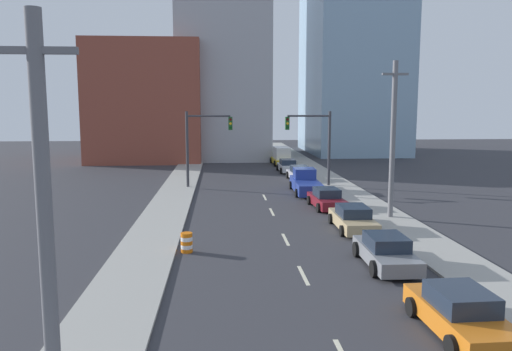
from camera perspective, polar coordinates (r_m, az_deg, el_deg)
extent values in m
cube|color=#9E9B93|center=(50.80, -8.14, 0.02)|extent=(2.92, 90.42, 0.13)
cube|color=#9E9B93|center=(51.72, 7.46, 0.17)|extent=(2.92, 90.42, 0.13)
cube|color=beige|center=(21.03, 5.43, -11.27)|extent=(0.16, 2.40, 0.01)
cube|color=beige|center=(26.34, 3.40, -7.31)|extent=(0.16, 2.40, 0.01)
cube|color=beige|center=(33.06, 1.83, -4.18)|extent=(0.16, 2.40, 0.01)
cube|color=beige|center=(38.36, 0.99, -2.51)|extent=(0.16, 2.40, 0.01)
cube|color=brown|center=(68.37, -12.10, 8.16)|extent=(14.00, 16.00, 15.01)
cube|color=#A8A8AD|center=(72.12, -3.78, 13.79)|extent=(12.00, 20.00, 28.85)
cube|color=#8CADC6|center=(78.74, 10.90, 13.71)|extent=(13.00, 20.00, 30.35)
cylinder|color=#38383D|center=(42.75, -7.86, 2.90)|extent=(0.24, 0.24, 6.54)
cylinder|color=#38383D|center=(42.52, -5.44, 6.78)|extent=(3.68, 0.16, 0.16)
cube|color=#194C1E|center=(42.53, -2.94, 5.96)|extent=(0.34, 0.32, 1.10)
cylinder|color=#4C0C0C|center=(42.36, -2.94, 6.41)|extent=(0.22, 0.04, 0.22)
cylinder|color=yellow|center=(42.36, -2.94, 5.95)|extent=(0.22, 0.04, 0.22)
cylinder|color=#0C3F14|center=(42.38, -2.93, 5.49)|extent=(0.22, 0.04, 0.22)
cylinder|color=#38383D|center=(43.68, 8.36, 2.99)|extent=(0.24, 0.24, 6.54)
cylinder|color=#38383D|center=(43.18, 6.04, 6.79)|extent=(3.68, 0.16, 0.16)
cube|color=#194C1E|center=(42.91, 3.60, 5.97)|extent=(0.34, 0.32, 1.10)
cylinder|color=#4C0C0C|center=(42.73, 3.63, 6.42)|extent=(0.22, 0.04, 0.22)
cylinder|color=yellow|center=(42.74, 3.63, 5.96)|extent=(0.22, 0.04, 0.22)
cylinder|color=#0C3F14|center=(42.75, 3.62, 5.51)|extent=(0.22, 0.04, 0.22)
cylinder|color=slate|center=(10.92, -22.90, -6.00)|extent=(0.32, 0.32, 8.74)
cube|color=slate|center=(10.69, -23.93, 12.94)|extent=(1.60, 0.14, 0.14)
cylinder|color=slate|center=(31.54, 15.37, 3.80)|extent=(0.32, 0.32, 9.64)
cube|color=slate|center=(31.54, 15.63, 11.10)|extent=(1.60, 0.14, 0.14)
cylinder|color=orange|center=(24.27, -7.92, -8.47)|extent=(0.56, 0.56, 0.19)
cylinder|color=white|center=(24.22, -7.92, -8.03)|extent=(0.56, 0.56, 0.19)
cylinder|color=orange|center=(24.17, -7.93, -7.60)|extent=(0.56, 0.56, 0.19)
cylinder|color=white|center=(24.12, -7.94, -7.17)|extent=(0.56, 0.56, 0.19)
cylinder|color=orange|center=(24.07, -7.95, -6.73)|extent=(0.56, 0.56, 0.19)
cube|color=orange|center=(16.95, 22.26, -14.85)|extent=(1.90, 4.49, 0.65)
cube|color=#1E2838|center=(16.73, 22.38, -12.88)|extent=(1.63, 2.04, 0.60)
cylinder|color=black|center=(17.79, 17.37, -14.14)|extent=(0.23, 0.64, 0.64)
cylinder|color=black|center=(18.56, 22.83, -13.47)|extent=(0.23, 0.64, 0.64)
cylinder|color=black|center=(15.50, 21.50, -17.72)|extent=(0.23, 0.64, 0.64)
cube|color=slate|center=(22.66, 14.62, -8.77)|extent=(1.87, 4.58, 0.61)
cube|color=#1E2838|center=(22.50, 14.67, -7.33)|extent=(1.61, 2.08, 0.58)
cylinder|color=black|center=(23.75, 11.40, -8.27)|extent=(0.23, 0.70, 0.70)
cylinder|color=black|center=(24.28, 15.70, -8.06)|extent=(0.23, 0.70, 0.70)
cylinder|color=black|center=(21.15, 13.34, -10.35)|extent=(0.23, 0.70, 0.70)
cylinder|color=black|center=(21.74, 18.12, -10.03)|extent=(0.23, 0.70, 0.70)
cube|color=tan|center=(28.82, 11.01, -5.15)|extent=(1.88, 4.79, 0.62)
cube|color=#1E2838|center=(28.70, 11.04, -3.99)|extent=(1.63, 2.17, 0.57)
cylinder|color=black|center=(30.05, 8.55, -4.90)|extent=(0.23, 0.60, 0.60)
cylinder|color=black|center=(30.49, 12.03, -4.80)|extent=(0.23, 0.60, 0.60)
cylinder|color=black|center=(27.25, 9.84, -6.25)|extent=(0.23, 0.60, 0.60)
cylinder|color=black|center=(27.73, 13.65, -6.11)|extent=(0.23, 0.60, 0.60)
cube|color=maroon|center=(34.61, 8.07, -2.90)|extent=(1.99, 4.47, 0.63)
cube|color=#1E2838|center=(34.50, 8.09, -1.92)|extent=(1.64, 2.05, 0.58)
cylinder|color=black|center=(35.71, 6.09, -2.83)|extent=(0.25, 0.63, 0.62)
cylinder|color=black|center=(36.17, 8.88, -2.74)|extent=(0.25, 0.63, 0.62)
cylinder|color=black|center=(33.12, 7.18, -3.68)|extent=(0.25, 0.63, 0.62)
cylinder|color=black|center=(33.62, 10.17, -3.57)|extent=(0.25, 0.63, 0.62)
cube|color=navy|center=(40.44, 5.73, -1.14)|extent=(2.10, 6.40, 0.86)
cube|color=navy|center=(41.25, 5.55, 0.24)|extent=(1.75, 1.95, 0.85)
cylinder|color=black|center=(42.29, 4.00, -1.11)|extent=(0.24, 0.67, 0.66)
cylinder|color=black|center=(42.56, 6.67, -1.09)|extent=(0.24, 0.67, 0.66)
cylinder|color=black|center=(38.43, 4.67, -2.02)|extent=(0.24, 0.67, 0.66)
cylinder|color=black|center=(38.73, 7.60, -1.98)|extent=(0.24, 0.67, 0.66)
cube|color=#B2B2BC|center=(47.46, 4.99, 0.05)|extent=(1.92, 4.68, 0.61)
cube|color=#1E2838|center=(47.39, 5.00, 0.76)|extent=(1.60, 2.14, 0.58)
cylinder|color=black|center=(48.71, 3.63, 0.08)|extent=(0.25, 0.68, 0.67)
cylinder|color=black|center=(49.05, 5.68, 0.11)|extent=(0.25, 0.68, 0.67)
cylinder|color=black|center=(45.92, 4.26, -0.40)|extent=(0.25, 0.68, 0.67)
cylinder|color=black|center=(46.29, 6.43, -0.36)|extent=(0.25, 0.68, 0.67)
cube|color=silver|center=(53.43, 3.64, 0.92)|extent=(1.82, 4.65, 0.61)
cube|color=#1E2838|center=(53.36, 3.64, 1.55)|extent=(1.56, 2.11, 0.57)
cylinder|color=black|center=(54.72, 2.48, 0.92)|extent=(0.23, 0.65, 0.65)
cylinder|color=black|center=(54.99, 4.33, 0.94)|extent=(0.23, 0.65, 0.65)
cylinder|color=black|center=(51.91, 2.91, 0.55)|extent=(0.23, 0.65, 0.65)
cylinder|color=black|center=(52.20, 4.85, 0.57)|extent=(0.23, 0.65, 0.65)
cube|color=gold|center=(60.38, 2.88, 1.70)|extent=(2.12, 5.94, 0.56)
cube|color=silver|center=(59.99, 2.93, 2.60)|extent=(1.82, 3.70, 1.39)
cylinder|color=black|center=(62.05, 1.71, 1.75)|extent=(0.24, 0.69, 0.68)
cylinder|color=black|center=(62.34, 3.54, 1.77)|extent=(0.24, 0.69, 0.68)
cylinder|color=black|center=(58.45, 2.18, 1.38)|extent=(0.24, 0.69, 0.68)
cylinder|color=black|center=(58.77, 4.12, 1.40)|extent=(0.24, 0.69, 0.68)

